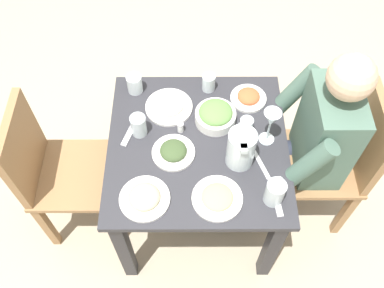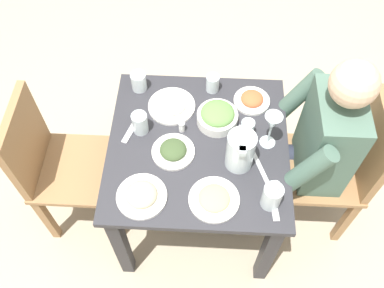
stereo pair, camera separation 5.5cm
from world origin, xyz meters
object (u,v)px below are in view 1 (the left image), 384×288
Objects in this scene: plate_yoghurt at (169,106)px; plate_rice_curry at (248,97)px; chair_far at (55,170)px; diner_near at (302,141)px; plate_beans at (144,198)px; water_glass_near_right at (209,83)px; salt_shaker at (180,127)px; dining_table at (197,159)px; wine_glass at (271,121)px; plate_dolmas at (173,151)px; water_glass_by_pitcher at (135,84)px; plate_fries at (217,198)px; water_glass_center at (139,125)px; water_glass_far_left at (246,126)px; chair_near at (337,158)px; oil_carafe at (275,193)px; salad_bowl at (216,115)px; water_pitcher at (241,148)px.

plate_yoghurt is 0.38m from plate_rice_curry.
chair_far is 1.19m from diner_near.
plate_beans is 2.40× the size of water_glass_near_right.
salt_shaker is at bearing 119.58° from plate_rice_curry.
dining_table is 0.41m from wine_glass.
plate_dolmas is 2.02× the size of water_glass_by_pitcher.
plate_fries is (-0.22, -0.18, -0.00)m from plate_dolmas.
salt_shaker reaches higher than plate_dolmas.
water_glass_center is (-0.19, 0.51, 0.04)m from plate_rice_curry.
wine_glass is (0.30, -0.53, 0.12)m from plate_beans.
chair_far reaches higher than plate_yoghurt.
water_glass_far_left reaches higher than salt_shaker.
chair_near is 0.87m from plate_yoghurt.
chair_near is at bearing -92.41° from water_glass_far_left.
plate_rice_curry is at bearing -8.52° from water_glass_far_left.
water_glass_near_right reaches higher than dining_table.
diner_near is at bearing 90.00° from chair_near.
oil_carafe is at bearing -131.74° from dining_table.
plate_yoghurt is 0.65m from oil_carafe.
salad_bowl reaches higher than salt_shaker.
chair_near and chair_far have the same top height.
water_glass_by_pitcher is at bearing 7.60° from plate_beans.
diner_near is 13.06× the size of water_glass_far_left.
plate_dolmas is (0.22, -0.11, -0.00)m from plate_beans.
water_glass_near_right is at bearing 22.69° from oil_carafe.
water_glass_far_left is 0.35m from oil_carafe.
wine_glass reaches higher than oil_carafe.
wine_glass is 1.19× the size of oil_carafe.
wine_glass is at bearing -0.69° from oil_carafe.
water_glass_near_right reaches higher than plate_rice_curry.
water_glass_by_pitcher reaches higher than plate_yoghurt.
salt_shaker is (0.03, 0.56, 0.08)m from diner_near.
plate_beans is 0.62m from wine_glass.
water_pitcher is 0.31m from salt_shaker.
salad_bowl is 0.96× the size of wine_glass.
water_glass_by_pitcher is 0.33m from salt_shaker.
wine_glass is 0.41m from salt_shaker.
oil_carafe is at bearing -104.41° from chair_far.
chair_near reaches higher than water_glass_by_pitcher.
salad_bowl is 0.21m from plate_rice_curry.
oil_carafe is at bearing -90.14° from plate_fries.
plate_rice_curry is (0.34, -0.07, -0.08)m from water_pitcher.
plate_yoghurt is 0.26m from plate_dolmas.
chair_far is 4.73× the size of salad_bowl.
water_pitcher is at bearing 104.23° from chair_near.
plate_yoghurt is at bearing 70.95° from salad_bowl.
plate_dolmas is at bearing -152.23° from water_glass_by_pitcher.
salad_bowl is at bearing -36.90° from plate_beans.
plate_dolmas is at bearing -126.21° from water_glass_center.
water_pitcher is 0.23m from plate_fries.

